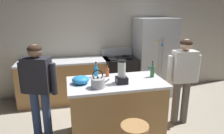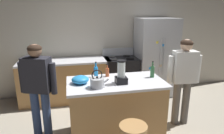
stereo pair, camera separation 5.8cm
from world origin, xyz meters
TOP-DOWN VIEW (x-y plane):
  - ground_plane at (0.00, 0.00)m, footprint 14.00×14.00m
  - back_wall at (0.00, 1.95)m, footprint 8.00×0.10m
  - kitchen_island at (0.00, 0.00)m, footprint 1.52×0.82m
  - back_counter_run at (-0.80, 1.55)m, footprint 2.00×0.64m
  - refrigerator at (1.32, 1.50)m, footprint 0.90×0.73m
  - stove_range at (0.47, 1.52)m, footprint 0.76×0.65m
  - person_by_island_left at (-1.18, 0.15)m, footprint 0.59×0.34m
  - person_by_sink_right at (1.23, 0.10)m, footprint 0.60×0.26m
  - potted_plant at (-1.40, 1.55)m, footprint 0.20×0.20m
  - blender_appliance at (0.06, -0.10)m, footprint 0.17×0.17m
  - bottle_cooking_sauce at (-0.09, 0.27)m, footprint 0.06×0.06m
  - bottle_olive_oil at (0.63, 0.07)m, footprint 0.07×0.07m
  - bottle_soda at (-0.28, 0.29)m, footprint 0.07×0.07m
  - mixing_bowl at (-0.55, 0.03)m, footprint 0.26×0.26m
  - tea_kettle at (-0.32, -0.20)m, footprint 0.28×0.20m

SIDE VIEW (x-z plane):
  - ground_plane at x=0.00m, z-range 0.00..0.00m
  - back_counter_run at x=-0.80m, z-range 0.00..0.95m
  - kitchen_island at x=0.00m, z-range 0.00..0.95m
  - stove_range at x=0.47m, z-range -0.08..1.05m
  - refrigerator at x=1.32m, z-range 0.00..1.85m
  - person_by_island_left at x=-1.18m, z-range 0.16..1.72m
  - person_by_sink_right at x=1.23m, z-range 0.16..1.73m
  - mixing_bowl at x=-0.55m, z-range 0.95..1.07m
  - bottle_cooking_sauce at x=-0.09m, z-range 0.92..1.14m
  - tea_kettle at x=-0.32m, z-range 0.90..1.16m
  - bottle_soda at x=-0.28m, z-range 0.92..1.17m
  - bottle_olive_oil at x=0.63m, z-range 0.91..1.19m
  - blender_appliance at x=0.06m, z-range 0.92..1.29m
  - potted_plant at x=-1.40m, z-range 0.97..1.27m
  - back_wall at x=0.00m, z-range 0.00..2.70m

